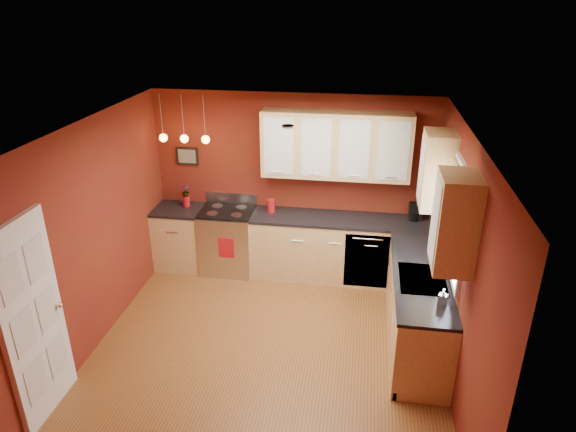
# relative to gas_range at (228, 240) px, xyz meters

# --- Properties ---
(floor) EXTENTS (4.20, 4.20, 0.00)m
(floor) POSITION_rel_gas_range_xyz_m (0.92, -1.80, -0.48)
(floor) COLOR brown
(floor) RESTS_ON ground
(ceiling) EXTENTS (4.00, 4.20, 0.02)m
(ceiling) POSITION_rel_gas_range_xyz_m (0.92, -1.80, 2.12)
(ceiling) COLOR beige
(ceiling) RESTS_ON wall_back
(wall_back) EXTENTS (4.00, 0.02, 2.60)m
(wall_back) POSITION_rel_gas_range_xyz_m (0.92, 0.30, 0.82)
(wall_back) COLOR maroon
(wall_back) RESTS_ON floor
(wall_front) EXTENTS (4.00, 0.02, 2.60)m
(wall_front) POSITION_rel_gas_range_xyz_m (0.92, -3.90, 0.82)
(wall_front) COLOR maroon
(wall_front) RESTS_ON floor
(wall_left) EXTENTS (0.02, 4.20, 2.60)m
(wall_left) POSITION_rel_gas_range_xyz_m (-1.08, -1.80, 0.82)
(wall_left) COLOR maroon
(wall_left) RESTS_ON floor
(wall_right) EXTENTS (0.02, 4.20, 2.60)m
(wall_right) POSITION_rel_gas_range_xyz_m (2.92, -1.80, 0.82)
(wall_right) COLOR maroon
(wall_right) RESTS_ON floor
(base_cabinets_back_left) EXTENTS (0.70, 0.60, 0.90)m
(base_cabinets_back_left) POSITION_rel_gas_range_xyz_m (-0.73, -0.00, -0.03)
(base_cabinets_back_left) COLOR #E5B97B
(base_cabinets_back_left) RESTS_ON floor
(base_cabinets_back_right) EXTENTS (2.54, 0.60, 0.90)m
(base_cabinets_back_right) POSITION_rel_gas_range_xyz_m (1.65, -0.00, -0.03)
(base_cabinets_back_right) COLOR #E5B97B
(base_cabinets_back_right) RESTS_ON floor
(base_cabinets_right) EXTENTS (0.60, 2.10, 0.90)m
(base_cabinets_right) POSITION_rel_gas_range_xyz_m (2.62, -1.35, -0.03)
(base_cabinets_right) COLOR #E5B97B
(base_cabinets_right) RESTS_ON floor
(counter_back_left) EXTENTS (0.70, 0.62, 0.04)m
(counter_back_left) POSITION_rel_gas_range_xyz_m (-0.73, -0.00, 0.44)
(counter_back_left) COLOR black
(counter_back_left) RESTS_ON base_cabinets_back_left
(counter_back_right) EXTENTS (2.54, 0.62, 0.04)m
(counter_back_right) POSITION_rel_gas_range_xyz_m (1.65, -0.00, 0.44)
(counter_back_right) COLOR black
(counter_back_right) RESTS_ON base_cabinets_back_right
(counter_right) EXTENTS (0.62, 2.10, 0.04)m
(counter_right) POSITION_rel_gas_range_xyz_m (2.62, -1.35, 0.44)
(counter_right) COLOR black
(counter_right) RESTS_ON base_cabinets_right
(gas_range) EXTENTS (0.76, 0.64, 1.11)m
(gas_range) POSITION_rel_gas_range_xyz_m (0.00, 0.00, 0.00)
(gas_range) COLOR silver
(gas_range) RESTS_ON floor
(dishwasher_front) EXTENTS (0.60, 0.02, 0.80)m
(dishwasher_front) POSITION_rel_gas_range_xyz_m (2.02, -0.29, -0.03)
(dishwasher_front) COLOR silver
(dishwasher_front) RESTS_ON base_cabinets_back_right
(sink) EXTENTS (0.50, 0.70, 0.33)m
(sink) POSITION_rel_gas_range_xyz_m (2.62, -1.50, 0.43)
(sink) COLOR gray
(sink) RESTS_ON counter_right
(window) EXTENTS (0.06, 1.02, 1.22)m
(window) POSITION_rel_gas_range_xyz_m (2.89, -1.50, 1.21)
(window) COLOR white
(window) RESTS_ON wall_right
(door_left_wall) EXTENTS (0.12, 0.82, 2.05)m
(door_left_wall) POSITION_rel_gas_range_xyz_m (-1.05, -3.00, 0.54)
(door_left_wall) COLOR white
(door_left_wall) RESTS_ON floor
(upper_cabinets_back) EXTENTS (2.00, 0.35, 0.90)m
(upper_cabinets_back) POSITION_rel_gas_range_xyz_m (1.52, 0.12, 1.47)
(upper_cabinets_back) COLOR #E5B97B
(upper_cabinets_back) RESTS_ON wall_back
(upper_cabinets_right) EXTENTS (0.35, 1.95, 0.90)m
(upper_cabinets_right) POSITION_rel_gas_range_xyz_m (2.75, -1.48, 1.47)
(upper_cabinets_right) COLOR #E5B97B
(upper_cabinets_right) RESTS_ON wall_right
(wall_picture) EXTENTS (0.32, 0.03, 0.26)m
(wall_picture) POSITION_rel_gas_range_xyz_m (-0.63, 0.28, 1.17)
(wall_picture) COLOR black
(wall_picture) RESTS_ON wall_back
(pendant_lights) EXTENTS (0.71, 0.11, 0.66)m
(pendant_lights) POSITION_rel_gas_range_xyz_m (-0.53, -0.05, 1.53)
(pendant_lights) COLOR gray
(pendant_lights) RESTS_ON ceiling
(red_canister) EXTENTS (0.12, 0.12, 0.19)m
(red_canister) POSITION_rel_gas_range_xyz_m (0.63, 0.07, 0.55)
(red_canister) COLOR #AE1219
(red_canister) RESTS_ON counter_back_right
(red_vase) EXTENTS (0.10, 0.10, 0.16)m
(red_vase) POSITION_rel_gas_range_xyz_m (-0.63, 0.09, 0.54)
(red_vase) COLOR #AE1219
(red_vase) RESTS_ON counter_back_left
(flowers) EXTENTS (0.11, 0.11, 0.19)m
(flowers) POSITION_rel_gas_range_xyz_m (-0.63, 0.09, 0.69)
(flowers) COLOR #AE1219
(flowers) RESTS_ON red_vase
(coffee_maker) EXTENTS (0.18, 0.17, 0.24)m
(coffee_maker) POSITION_rel_gas_range_xyz_m (2.65, 0.11, 0.57)
(coffee_maker) COLOR black
(coffee_maker) RESTS_ON counter_back_right
(soap_pump) EXTENTS (0.11, 0.11, 0.19)m
(soap_pump) POSITION_rel_gas_range_xyz_m (2.77, -2.00, 0.55)
(soap_pump) COLOR white
(soap_pump) RESTS_ON counter_right
(dish_towel) EXTENTS (0.23, 0.02, 0.31)m
(dish_towel) POSITION_rel_gas_range_xyz_m (0.05, -0.33, 0.04)
(dish_towel) COLOR #AE1219
(dish_towel) RESTS_ON gas_range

